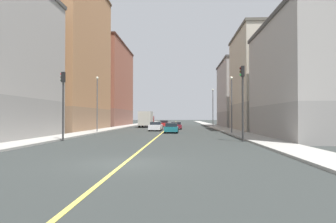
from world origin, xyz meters
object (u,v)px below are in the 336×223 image
street_lamp_left_far (213,104)px  street_lamp_right_near (97,98)px  car_red (164,124)px  car_blue (150,123)px  car_white (156,126)px  building_right_distant (108,85)px  building_left_mid (264,81)px  street_lamp_left_near (232,99)px  traffic_light_right_near (63,96)px  car_maroon (176,126)px  car_teal (171,128)px  box_truck (146,119)px  building_left_near (310,79)px  traffic_light_left_near (242,93)px  building_right_midblock (70,55)px  building_left_far (241,94)px

street_lamp_left_far → street_lamp_right_near: bearing=-130.2°
street_lamp_left_far → car_red: bearing=156.0°
car_blue → street_lamp_right_near: bearing=-97.5°
street_lamp_right_near → car_white: (7.45, 5.52, -3.95)m
building_right_distant → car_blue: size_ratio=5.45×
building_left_mid → street_lamp_left_near: (-6.37, -9.06, -3.16)m
traffic_light_right_near → car_maroon: bearing=70.2°
building_left_mid → car_teal: size_ratio=3.73×
car_teal → car_red: 25.81m
car_blue → car_teal: bearing=-78.7°
box_truck → building_left_near: bearing=-57.9°
traffic_light_left_near → traffic_light_right_near: 15.61m
building_right_distant → traffic_light_right_near: building_right_distant is taller
building_left_near → car_teal: bearing=144.8°
building_left_near → car_maroon: bearing=121.7°
street_lamp_right_near → box_truck: (4.21, 21.28, -2.93)m
building_right_midblock → building_right_distant: (0.00, 25.48, -2.16)m
street_lamp_left_far → street_lamp_left_near: bearing=-90.0°
building_left_mid → traffic_light_right_near: size_ratio=2.49×
street_lamp_left_near → box_truck: (-13.40, 23.65, -2.72)m
street_lamp_left_near → building_right_midblock: bearing=158.3°
building_left_mid → car_white: building_left_mid is taller
building_left_near → street_lamp_right_near: bearing=156.9°
building_right_distant → traffic_light_left_near: building_right_distant is taller
street_lamp_right_near → car_blue: street_lamp_right_near is taller
building_left_far → street_lamp_left_far: size_ratio=2.21×
building_left_near → car_teal: (-13.93, 9.81, -5.22)m
car_maroon → building_left_far: bearing=45.6°
car_white → car_red: (0.18, 19.78, 0.00)m
traffic_light_right_near → building_left_mid: bearing=42.6°
street_lamp_right_near → car_red: street_lamp_right_near is taller
building_left_near → street_lamp_left_far: building_left_near is taller
building_left_mid → building_right_distant: bearing=139.5°
building_right_midblock → traffic_light_right_near: building_right_midblock is taller
building_left_near → box_truck: bearing=122.1°
building_left_near → street_lamp_right_near: building_left_near is taller
car_teal → box_truck: box_truck is taller
street_lamp_left_far → building_left_far: bearing=36.5°
building_left_mid → car_white: 17.95m
traffic_light_right_near → street_lamp_left_far: (16.63, 35.36, 0.78)m
building_right_distant → traffic_light_left_near: (22.96, -47.12, -5.60)m
traffic_light_right_near → street_lamp_right_near: size_ratio=0.82×
building_left_far → building_right_midblock: 35.85m
building_left_mid → building_left_far: 18.90m
building_right_midblock → street_lamp_left_near: building_right_midblock is taller
car_white → building_right_distant: bearing=117.0°
car_teal → car_red: bearing=95.4°
traffic_light_right_near → car_red: traffic_light_right_near is taller
building_left_far → box_truck: bearing=-167.7°
building_right_distant → street_lamp_right_near: bearing=-79.0°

